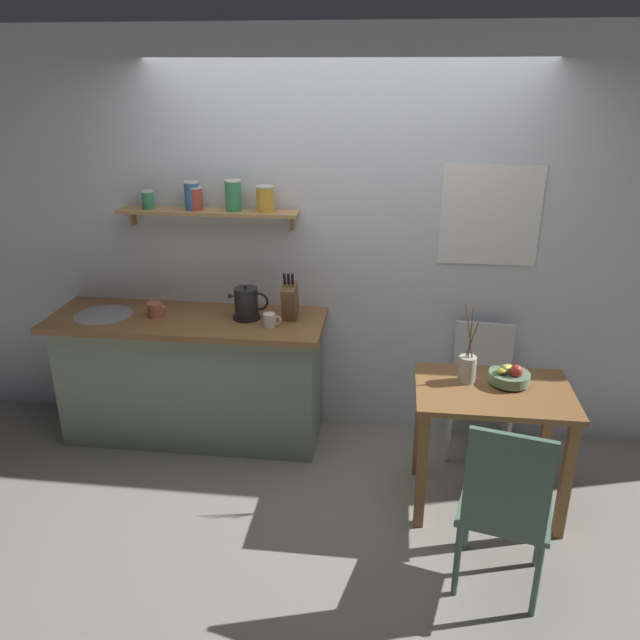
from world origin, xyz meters
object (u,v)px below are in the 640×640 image
object	(u,v)px
dining_chair_far	(481,381)
fruit_bowl	(509,376)
electric_kettle	(247,304)
coffee_mug_spare	(270,320)
twig_vase	(467,368)
dining_table	(491,413)
knife_block	(290,301)
dining_chair_near	(505,504)
coffee_mug_by_sink	(155,310)

from	to	relation	value
dining_chair_far	fruit_bowl	world-z (taller)	fruit_bowl
electric_kettle	coffee_mug_spare	bearing A→B (deg)	-34.84
twig_vase	electric_kettle	distance (m)	1.47
electric_kettle	dining_table	bearing A→B (deg)	-19.49
fruit_bowl	dining_table	bearing A→B (deg)	-139.42
dining_table	knife_block	xyz separation A→B (m)	(-1.25, 0.56, 0.42)
coffee_mug_spare	electric_kettle	bearing A→B (deg)	145.16
fruit_bowl	twig_vase	xyz separation A→B (m)	(-0.24, 0.00, 0.03)
electric_kettle	dining_chair_near	bearing A→B (deg)	-39.57
knife_block	fruit_bowl	bearing A→B (deg)	-20.11
twig_vase	electric_kettle	world-z (taller)	twig_vase
fruit_bowl	electric_kettle	distance (m)	1.70
twig_vase	coffee_mug_by_sink	distance (m)	2.04
fruit_bowl	twig_vase	distance (m)	0.24
coffee_mug_spare	fruit_bowl	bearing A→B (deg)	-13.41
dining_chair_far	twig_vase	distance (m)	0.67
dining_chair_near	twig_vase	distance (m)	0.86
dining_chair_far	coffee_mug_spare	xyz separation A→B (m)	(-1.38, -0.21, 0.45)
dining_chair_near	electric_kettle	bearing A→B (deg)	140.43
dining_table	dining_chair_near	bearing A→B (deg)	-91.52
knife_block	coffee_mug_by_sink	bearing A→B (deg)	-176.01
dining_chair_far	coffee_mug_by_sink	xyz separation A→B (m)	(-2.17, -0.12, 0.45)
dining_chair_far	coffee_mug_spare	distance (m)	1.47
knife_block	coffee_mug_by_sink	distance (m)	0.90
dining_chair_near	electric_kettle	distance (m)	2.02
dining_table	electric_kettle	distance (m)	1.67
dining_table	dining_chair_far	distance (m)	0.64
coffee_mug_spare	dining_chair_far	bearing A→B (deg)	8.47
dining_chair_far	electric_kettle	size ratio (longest dim) A/B	3.30
dining_chair_near	twig_vase	xyz separation A→B (m)	(-0.13, 0.79, 0.32)
electric_kettle	knife_block	world-z (taller)	knife_block
dining_chair_near	coffee_mug_spare	world-z (taller)	coffee_mug_spare
twig_vase	electric_kettle	bearing A→B (deg)	161.46
coffee_mug_by_sink	dining_table	bearing A→B (deg)	-13.18
twig_vase	fruit_bowl	bearing A→B (deg)	-0.74
dining_chair_far	knife_block	size ratio (longest dim) A/B	2.69
fruit_bowl	twig_vase	world-z (taller)	twig_vase
knife_block	coffee_mug_spare	xyz separation A→B (m)	(-0.11, -0.15, -0.08)
dining_chair_far	electric_kettle	bearing A→B (deg)	-176.96
coffee_mug_spare	twig_vase	bearing A→B (deg)	-15.78
dining_chair_far	twig_vase	world-z (taller)	twig_vase
fruit_bowl	coffee_mug_by_sink	xyz separation A→B (m)	(-2.23, 0.43, 0.14)
dining_table	fruit_bowl	bearing A→B (deg)	40.58
dining_chair_far	dining_chair_near	bearing A→B (deg)	-91.87
dining_chair_far	fruit_bowl	distance (m)	0.64
electric_kettle	fruit_bowl	bearing A→B (deg)	-16.09
dining_table	dining_chair_near	world-z (taller)	dining_chair_near
knife_block	electric_kettle	bearing A→B (deg)	-175.37
dining_chair_far	coffee_mug_spare	size ratio (longest dim) A/B	7.41
dining_chair_near	fruit_bowl	distance (m)	0.84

